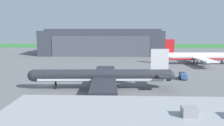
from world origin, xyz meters
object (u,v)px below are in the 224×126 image
Objects in this scene: airliner_far_right at (199,57)px; stair_truck at (183,76)px; maintenance_hangar at (103,42)px; airliner_near_right at (102,76)px.

stair_truck is (-17.45, -34.42, -2.48)m from airliner_far_right.
maintenance_hangar is at bearing 139.06° from airliner_far_right.
airliner_far_right is 38.67m from stair_truck.
maintenance_hangar is 86.84m from stair_truck.
airliner_far_right is at bearing -40.94° from maintenance_hangar.
maintenance_hangar is 93.32m from airliner_near_right.
airliner_near_right is at bearing -153.56° from stair_truck.
maintenance_hangar is 68.82m from airliner_far_right.
stair_truck is at bearing 26.44° from airliner_near_right.
airliner_far_right is (44.64, 47.94, -0.18)m from airliner_near_right.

